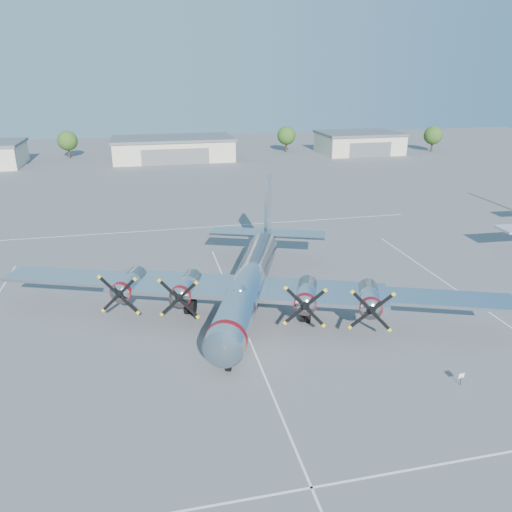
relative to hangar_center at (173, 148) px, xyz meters
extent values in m
plane|color=#59595C|center=(0.00, -81.96, -2.71)|extent=(260.00, 260.00, 0.00)
cube|color=silver|center=(0.00, -86.96, -2.71)|extent=(0.15, 40.00, 0.01)
cube|color=silver|center=(22.00, -86.96, -2.71)|extent=(0.15, 40.00, 0.01)
cube|color=silver|center=(0.00, -103.96, -2.71)|extent=(60.00, 0.15, 0.01)
cube|color=silver|center=(0.00, -56.96, -2.71)|extent=(60.00, 0.15, 0.01)
cube|color=beige|center=(0.00, 0.04, -0.31)|extent=(28.00, 14.00, 4.80)
cube|color=slate|center=(0.00, 0.04, 2.39)|extent=(28.60, 14.60, 0.60)
cube|color=slate|center=(0.00, -7.01, -0.91)|extent=(15.40, 0.20, 3.60)
cube|color=beige|center=(48.00, 0.04, -0.31)|extent=(20.00, 14.00, 4.80)
cube|color=slate|center=(48.00, 0.04, 2.39)|extent=(20.60, 14.60, 0.60)
cube|color=slate|center=(48.00, -7.01, -0.91)|extent=(11.00, 0.20, 3.60)
cylinder|color=#382619|center=(-25.00, 8.04, -1.31)|extent=(0.50, 0.50, 2.80)
sphere|color=#2A4D16|center=(-25.00, 8.04, 1.53)|extent=(4.80, 4.80, 4.80)
cylinder|color=#382619|center=(30.00, 6.04, -1.31)|extent=(0.50, 0.50, 2.80)
sphere|color=#2A4D16|center=(30.00, 6.04, 1.53)|extent=(4.80, 4.80, 4.80)
cylinder|color=#382619|center=(68.00, -1.96, -1.31)|extent=(0.50, 0.50, 2.80)
sphere|color=#2A4D16|center=(68.00, -1.96, 1.53)|extent=(4.80, 4.80, 4.80)
cylinder|color=black|center=(12.92, -97.59, -2.36)|extent=(0.05, 0.05, 0.70)
cube|color=white|center=(12.92, -97.59, -1.97)|extent=(0.48, 0.11, 0.35)
camera|label=1|loc=(-7.22, -122.92, 17.67)|focal=35.00mm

